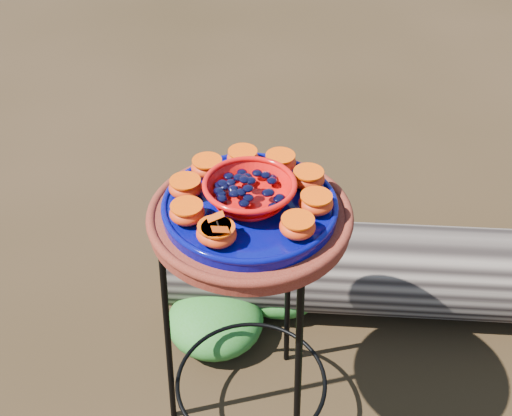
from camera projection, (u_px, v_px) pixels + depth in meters
The scene contains 20 objects.
ground at pixel (251, 413), 1.82m from camera, with size 60.00×60.00×0.00m, color black.
plant_stand at pixel (251, 332), 1.60m from camera, with size 0.44×0.44×0.70m, color black, non-canonical shape.
terracotta_saucer at pixel (250, 218), 1.37m from camera, with size 0.43×0.43×0.03m, color #561008.
cobalt_plate at pixel (250, 207), 1.35m from camera, with size 0.37×0.37×0.02m, color #000140.
red_bowl at pixel (250, 193), 1.33m from camera, with size 0.18×0.18×0.05m, color red, non-canonical shape.
glass_gems at pixel (250, 178), 1.30m from camera, with size 0.14×0.14×0.02m, color black, non-canonical shape.
orange_half_0 at pixel (218, 234), 1.23m from camera, with size 0.07×0.07×0.04m, color #B22700.
orange_half_1 at pixel (298, 227), 1.25m from camera, with size 0.07×0.07×0.04m, color #B22700.
orange_half_2 at pixel (316, 203), 1.31m from camera, with size 0.07×0.07×0.04m, color #B22700.
orange_half_3 at pixel (308, 179), 1.38m from camera, with size 0.07×0.07×0.04m, color #B22700.
orange_half_4 at pixel (280, 162), 1.42m from camera, with size 0.07×0.07×0.04m, color #B22700.
orange_half_5 at pixel (243, 158), 1.44m from camera, with size 0.07×0.07×0.04m, color #B22700.
orange_half_6 at pixel (207, 167), 1.41m from camera, with size 0.07×0.07×0.04m, color #B22700.
orange_half_7 at pixel (186, 188), 1.35m from camera, with size 0.07×0.07×0.04m, color #B22700.
orange_half_8 at pixel (187, 213), 1.28m from camera, with size 0.07×0.07×0.04m, color #B22700.
orange_half_9 at pixel (215, 233), 1.24m from camera, with size 0.07×0.07×0.04m, color #B22700.
butterfly at pixel (218, 224), 1.22m from camera, with size 0.07×0.04×0.01m, color #BE3506, non-canonical shape.
driftwood_log at pixel (416, 271), 2.05m from camera, with size 1.59×0.42×0.30m, color black, non-canonical shape.
foliage_left at pixel (215, 319), 1.99m from camera, with size 0.30×0.30×0.15m, color #2A6D2A.
foliage_back at pixel (280, 279), 2.12m from camera, with size 0.31×0.31×0.16m, color #2A6D2A.
Camera 1 is at (0.52, -0.92, 1.59)m, focal length 45.00 mm.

